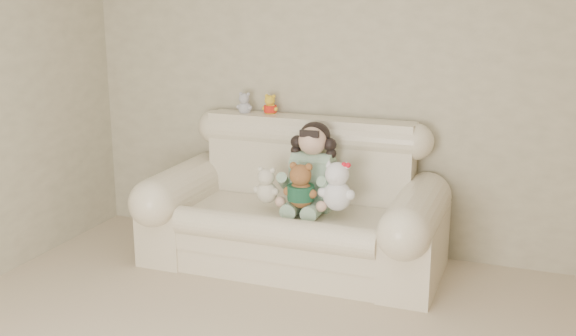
% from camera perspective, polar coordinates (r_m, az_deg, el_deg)
% --- Properties ---
extents(wall_back, '(4.50, 0.00, 4.50)m').
position_cam_1_polar(wall_back, '(5.08, 6.72, 7.23)').
color(wall_back, beige).
rests_on(wall_back, ground).
extents(sofa, '(2.10, 0.95, 1.03)m').
position_cam_1_polar(sofa, '(4.89, 0.41, -2.39)').
color(sofa, '#FFEFCD').
rests_on(sofa, floor).
extents(seated_child, '(0.41, 0.49, 0.63)m').
position_cam_1_polar(seated_child, '(4.86, 2.06, 0.22)').
color(seated_child, '#2B7540').
rests_on(seated_child, sofa).
extents(brown_teddy, '(0.28, 0.24, 0.37)m').
position_cam_1_polar(brown_teddy, '(4.65, 1.07, -1.09)').
color(brown_teddy, brown).
rests_on(brown_teddy, sofa).
extents(white_cat, '(0.29, 0.25, 0.40)m').
position_cam_1_polar(white_cat, '(4.61, 4.10, -1.06)').
color(white_cat, white).
rests_on(white_cat, sofa).
extents(cream_teddy, '(0.19, 0.15, 0.30)m').
position_cam_1_polar(cream_teddy, '(4.77, -1.78, -1.14)').
color(cream_teddy, beige).
rests_on(cream_teddy, sofa).
extents(yellow_mini_bear, '(0.14, 0.12, 0.19)m').
position_cam_1_polar(yellow_mini_bear, '(5.22, -1.48, 5.37)').
color(yellow_mini_bear, yellow).
rests_on(yellow_mini_bear, sofa).
extents(grey_mini_plush, '(0.15, 0.13, 0.20)m').
position_cam_1_polar(grey_mini_plush, '(5.27, -3.60, 5.50)').
color(grey_mini_plush, silver).
rests_on(grey_mini_plush, sofa).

